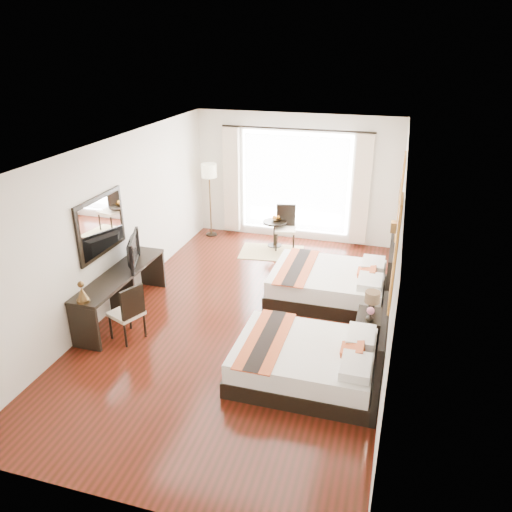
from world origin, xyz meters
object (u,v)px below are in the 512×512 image
(nightstand, at_px, (371,331))
(television, at_px, (129,251))
(bed_near, at_px, (311,361))
(side_table, at_px, (275,234))
(vase, at_px, (370,319))
(console_desk, at_px, (122,293))
(window_chair, at_px, (285,236))
(bed_far, at_px, (333,283))
(fruit_bowl, at_px, (276,220))
(table_lamp, at_px, (372,299))
(desk_chair, at_px, (128,322))
(floor_lamp, at_px, (209,176))

(nightstand, relative_size, television, 0.61)
(bed_near, distance_m, side_table, 4.68)
(side_table, bearing_deg, television, -117.36)
(vase, bearing_deg, console_desk, 179.85)
(console_desk, bearing_deg, window_chair, 61.10)
(bed_near, relative_size, bed_far, 0.95)
(television, xyz_separation_m, fruit_bowl, (1.69, 3.26, -0.40))
(table_lamp, bearing_deg, bed_near, -120.87)
(nightstand, distance_m, window_chair, 3.93)
(desk_chair, bearing_deg, console_desk, -31.00)
(bed_near, relative_size, console_desk, 0.89)
(fruit_bowl, bearing_deg, console_desk, -115.49)
(table_lamp, xyz_separation_m, fruit_bowl, (-2.28, 3.30, -0.13))
(fruit_bowl, bearing_deg, desk_chair, -106.47)
(side_table, bearing_deg, desk_chair, -106.35)
(desk_chair, distance_m, floor_lamp, 4.59)
(table_lamp, height_order, side_table, table_lamp)
(vase, height_order, window_chair, window_chair)
(television, bearing_deg, bed_near, -131.60)
(bed_near, distance_m, bed_far, 2.34)
(television, distance_m, fruit_bowl, 3.69)
(vase, relative_size, side_table, 0.21)
(console_desk, distance_m, floor_lamp, 3.94)
(floor_lamp, relative_size, window_chair, 1.77)
(desk_chair, relative_size, fruit_bowl, 4.41)
(table_lamp, height_order, console_desk, table_lamp)
(floor_lamp, xyz_separation_m, window_chair, (1.83, -0.29, -1.13))
(table_lamp, relative_size, console_desk, 0.16)
(floor_lamp, bearing_deg, bed_near, -55.29)
(nightstand, bearing_deg, floor_lamp, 137.28)
(nightstand, xyz_separation_m, floor_lamp, (-3.92, 3.62, 1.16))
(bed_near, distance_m, desk_chair, 2.86)
(fruit_bowl, bearing_deg, side_table, -120.73)
(bed_near, relative_size, window_chair, 2.06)
(nightstand, distance_m, desk_chair, 3.65)
(fruit_bowl, bearing_deg, floor_lamp, 172.39)
(television, relative_size, fruit_bowl, 4.29)
(bed_far, xyz_separation_m, fruit_bowl, (-1.56, 2.08, 0.31))
(bed_far, height_order, side_table, bed_far)
(bed_near, distance_m, television, 3.57)
(table_lamp, distance_m, television, 3.98)
(bed_far, xyz_separation_m, nightstand, (0.75, -1.32, -0.04))
(console_desk, bearing_deg, fruit_bowl, 64.51)
(table_lamp, height_order, desk_chair, desk_chair)
(bed_far, bearing_deg, bed_near, -88.90)
(television, bearing_deg, desk_chair, -177.52)
(bed_far, xyz_separation_m, desk_chair, (-2.81, -2.14, -0.02))
(table_lamp, height_order, vase, table_lamp)
(television, bearing_deg, floor_lamp, -23.49)
(bed_near, distance_m, fruit_bowl, 4.72)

